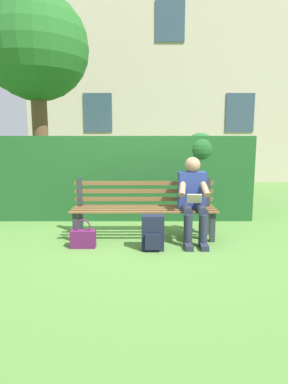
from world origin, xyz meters
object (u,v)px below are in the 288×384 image
object	(u,v)px
park_bench	(144,206)
handbag	(83,238)
tree	(33,52)
backpack	(153,233)
person_seated	(193,197)

from	to	relation	value
park_bench	handbag	size ratio (longest dim) A/B	5.39
park_bench	handbag	bearing A→B (deg)	31.69
tree	backpack	bearing A→B (deg)	128.94
tree	handbag	xyz separation A→B (m)	(-1.46, 2.84, -3.03)
person_seated	handbag	distance (m)	1.60
person_seated	handbag	bearing A→B (deg)	12.01
park_bench	handbag	distance (m)	1.00
person_seated	handbag	xyz separation A→B (m)	(1.49, 0.32, -0.49)
tree	backpack	distance (m)	4.78
person_seated	tree	distance (m)	4.64
backpack	tree	bearing A→B (deg)	-51.06
person_seated	park_bench	bearing A→B (deg)	-14.85
park_bench	backpack	bearing A→B (deg)	100.67
park_bench	person_seated	size ratio (longest dim) A/B	1.76
person_seated	tree	xyz separation A→B (m)	(2.94, -2.52, 2.54)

